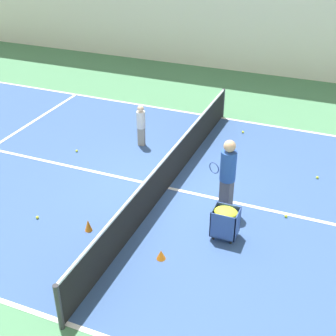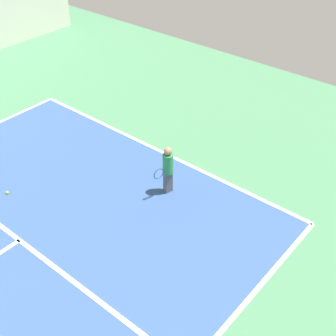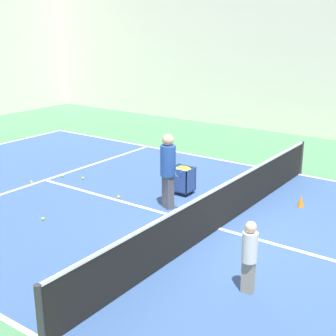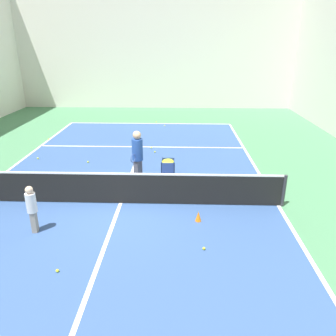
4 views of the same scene
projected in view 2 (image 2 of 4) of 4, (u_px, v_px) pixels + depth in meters
The scene contains 4 objects.
line_baseline_near at pixel (157, 150), 12.90m from camera, with size 9.27×0.10×0.00m, color white.
line_service_near at pixel (19, 240), 10.09m from camera, with size 9.27×0.10×0.00m, color white.
player_near_baseline at pixel (168, 167), 11.02m from camera, with size 0.31×0.61×1.28m.
tennis_ball_5 at pixel (7, 193), 11.35m from camera, with size 0.07×0.07×0.07m, color yellow.
Camera 2 is at (-7.09, -2.10, 7.24)m, focal length 50.00 mm.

